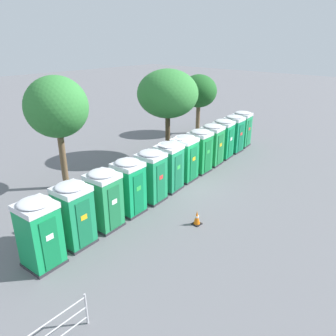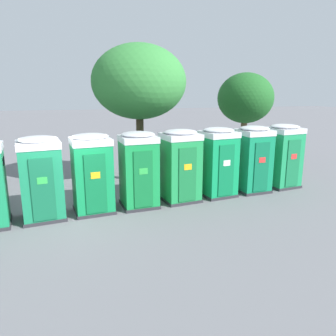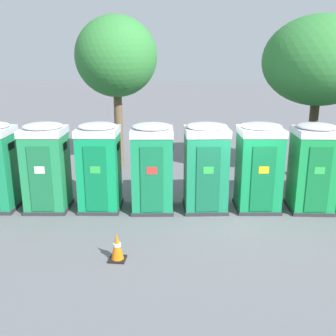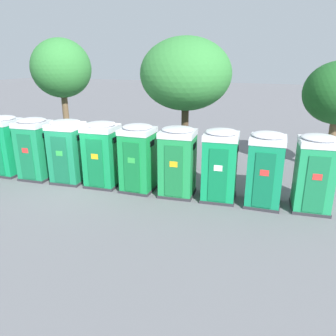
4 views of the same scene
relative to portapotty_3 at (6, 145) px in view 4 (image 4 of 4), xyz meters
name	(u,v)px [view 4 (image 4 of 4)]	position (x,y,z in m)	size (l,w,h in m)	color
ground_plane	(86,184)	(3.79, 0.30, -1.28)	(120.00, 120.00, 0.00)	slate
portapotty_3	(6,145)	(0.00, 0.00, 0.00)	(1.26, 1.29, 2.54)	#2D2D33
portapotty_4	(35,148)	(1.52, 0.09, 0.00)	(1.33, 1.33, 2.54)	#2D2D33
portapotty_5	(68,151)	(3.03, 0.29, 0.00)	(1.39, 1.36, 2.54)	#2D2D33
portapotty_6	(102,154)	(4.54, 0.47, 0.00)	(1.35, 1.32, 2.54)	#2D2D33
portapotty_7	(138,158)	(6.06, 0.56, 0.00)	(1.25, 1.27, 2.54)	#2D2D33
portapotty_8	(178,161)	(7.57, 0.73, 0.00)	(1.38, 1.35, 2.54)	#2D2D33
portapotty_9	(220,165)	(9.09, 0.92, 0.00)	(1.34, 1.35, 2.54)	#2D2D33
portapotty_10	(265,169)	(10.60, 1.03, 0.00)	(1.25, 1.28, 2.54)	#2D2D33
portapotty_11	(314,173)	(12.11, 1.26, 0.00)	(1.33, 1.35, 2.54)	#2D2D33
street_tree_0	(61,69)	(-0.46, 4.53, 3.00)	(3.09, 3.09, 5.82)	brown
street_tree_1	(186,74)	(6.76, 3.69, 2.87)	(3.85, 3.85, 5.69)	#4C3826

